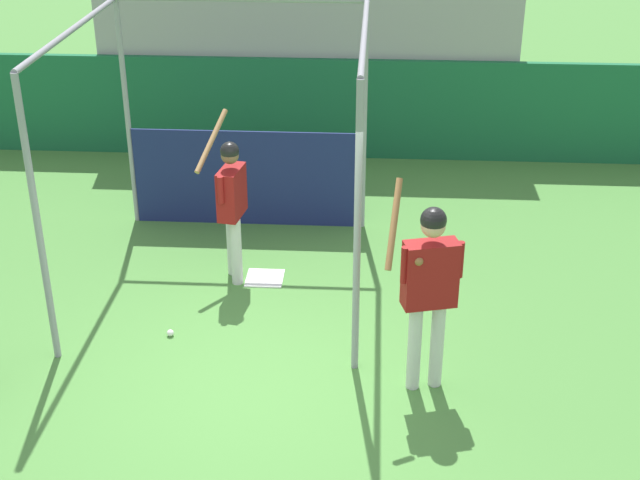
{
  "coord_description": "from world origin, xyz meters",
  "views": [
    {
      "loc": [
        1.08,
        -7.08,
        5.12
      ],
      "look_at": [
        0.55,
        1.14,
        1.04
      ],
      "focal_mm": 50.0,
      "sensor_mm": 36.0,
      "label": 1
    }
  ],
  "objects": [
    {
      "name": "player_batter",
      "position": [
        -0.53,
        2.17,
        1.04
      ],
      "size": [
        0.56,
        0.98,
        1.89
      ],
      "rotation": [
        0.0,
        0.0,
        1.41
      ],
      "color": "silver",
      "rests_on": "ground"
    },
    {
      "name": "bleacher_section",
      "position": [
        0.0,
        7.54,
        1.42
      ],
      "size": [
        6.5,
        2.4,
        2.85
      ],
      "color": "#9E9E99",
      "rests_on": "ground"
    },
    {
      "name": "ground_plane",
      "position": [
        0.0,
        0.0,
        0.0
      ],
      "size": [
        60.0,
        60.0,
        0.0
      ],
      "primitive_type": "plane",
      "color": "#477F38"
    },
    {
      "name": "batting_cage",
      "position": [
        -0.57,
        3.03,
        1.3
      ],
      "size": [
        3.12,
        3.38,
        3.0
      ],
      "color": "gray",
      "rests_on": "ground"
    },
    {
      "name": "home_plate",
      "position": [
        -0.17,
        2.16,
        0.01
      ],
      "size": [
        0.44,
        0.44,
        0.02
      ],
      "color": "white",
      "rests_on": "ground"
    },
    {
      "name": "player_waiting",
      "position": [
        1.62,
        0.11,
        1.17
      ],
      "size": [
        0.73,
        0.53,
        2.13
      ],
      "rotation": [
        0.0,
        0.0,
        -2.88
      ],
      "color": "silver",
      "rests_on": "ground"
    },
    {
      "name": "outfield_wall",
      "position": [
        0.0,
        6.28,
        0.79
      ],
      "size": [
        24.0,
        0.12,
        1.57
      ],
      "color": "#196038",
      "rests_on": "ground"
    },
    {
      "name": "baseball",
      "position": [
        -1.02,
        0.84,
        0.04
      ],
      "size": [
        0.07,
        0.07,
        0.07
      ],
      "color": "white",
      "rests_on": "ground"
    }
  ]
}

